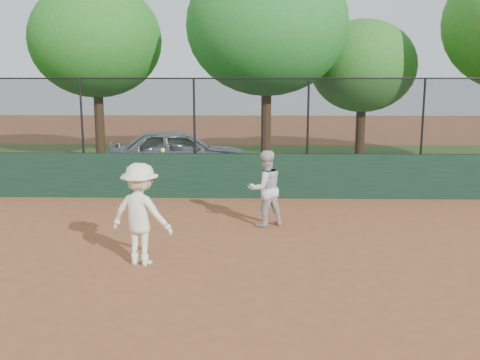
{
  "coord_description": "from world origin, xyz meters",
  "views": [
    {
      "loc": [
        1.05,
        -8.13,
        3.14
      ],
      "look_at": [
        0.8,
        2.2,
        1.2
      ],
      "focal_mm": 40.0,
      "sensor_mm": 36.0,
      "label": 1
    }
  ],
  "objects_px": {
    "player_second": "(265,188)",
    "player_main": "(141,214)",
    "tree_3": "(363,66)",
    "tree_1": "(96,40)",
    "tree_2": "(267,25)",
    "parked_car": "(178,152)"
  },
  "relations": [
    {
      "from": "player_second",
      "to": "player_main",
      "type": "relative_size",
      "value": 0.8
    },
    {
      "from": "player_main",
      "to": "tree_3",
      "type": "height_order",
      "value": "tree_3"
    },
    {
      "from": "player_second",
      "to": "tree_3",
      "type": "distance_m",
      "value": 10.54
    },
    {
      "from": "player_main",
      "to": "tree_3",
      "type": "xyz_separation_m",
      "value": [
        6.06,
        11.89,
        2.76
      ]
    },
    {
      "from": "tree_1",
      "to": "player_main",
      "type": "bearing_deg",
      "value": -71.03
    },
    {
      "from": "tree_2",
      "to": "tree_1",
      "type": "bearing_deg",
      "value": 164.41
    },
    {
      "from": "tree_3",
      "to": "parked_car",
      "type": "bearing_deg",
      "value": -155.06
    },
    {
      "from": "player_second",
      "to": "parked_car",
      "type": "bearing_deg",
      "value": -92.55
    },
    {
      "from": "player_second",
      "to": "tree_2",
      "type": "distance_m",
      "value": 8.28
    },
    {
      "from": "player_second",
      "to": "tree_1",
      "type": "distance_m",
      "value": 11.47
    },
    {
      "from": "parked_car",
      "to": "tree_1",
      "type": "bearing_deg",
      "value": 41.62
    },
    {
      "from": "player_second",
      "to": "tree_3",
      "type": "relative_size",
      "value": 0.31
    },
    {
      "from": "tree_2",
      "to": "player_main",
      "type": "bearing_deg",
      "value": -103.75
    },
    {
      "from": "parked_car",
      "to": "tree_2",
      "type": "xyz_separation_m",
      "value": [
        2.94,
        0.88,
        4.16
      ]
    },
    {
      "from": "parked_car",
      "to": "tree_1",
      "type": "height_order",
      "value": "tree_1"
    },
    {
      "from": "tree_2",
      "to": "tree_3",
      "type": "bearing_deg",
      "value": 30.78
    },
    {
      "from": "tree_3",
      "to": "player_second",
      "type": "bearing_deg",
      "value": -112.47
    },
    {
      "from": "player_second",
      "to": "tree_1",
      "type": "relative_size",
      "value": 0.25
    },
    {
      "from": "player_main",
      "to": "tree_2",
      "type": "distance_m",
      "value": 10.76
    },
    {
      "from": "parked_car",
      "to": "player_second",
      "type": "bearing_deg",
      "value": -166.69
    },
    {
      "from": "player_second",
      "to": "tree_2",
      "type": "height_order",
      "value": "tree_2"
    },
    {
      "from": "parked_car",
      "to": "player_main",
      "type": "bearing_deg",
      "value": 173.43
    }
  ]
}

